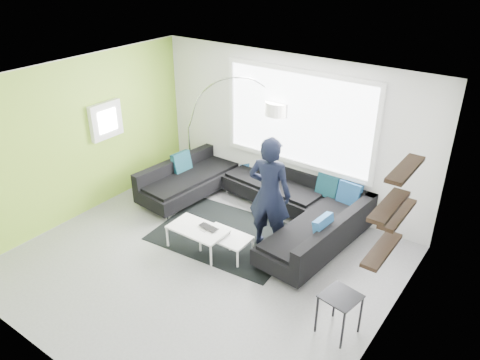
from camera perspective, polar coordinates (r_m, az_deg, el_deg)
name	(u,v)px	position (r m, az deg, el deg)	size (l,w,h in m)	color
ground	(202,263)	(7.43, -4.60, -10.04)	(5.50, 5.50, 0.00)	gray
room_shell	(209,153)	(6.62, -3.78, 3.27)	(5.54, 5.04, 2.82)	silver
sectional_sofa	(250,201)	(8.32, 1.17, -2.55)	(3.92, 2.64, 0.80)	black
rug	(227,235)	(8.04, -1.63, -6.66)	(2.33, 1.69, 0.01)	black
coffee_table	(212,241)	(7.56, -3.42, -7.39)	(1.21, 0.71, 0.40)	silver
arc_lamp	(189,128)	(9.46, -6.29, 6.36)	(2.14, 0.85, 2.28)	white
side_table	(339,314)	(6.25, 11.93, -15.70)	(0.43, 0.43, 0.60)	black
person	(270,194)	(7.32, 3.62, -1.71)	(0.78, 0.59, 1.91)	black
laptop	(206,229)	(7.47, -4.12, -5.97)	(0.35, 0.24, 0.03)	black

